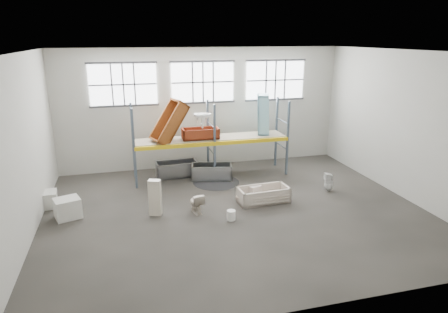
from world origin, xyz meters
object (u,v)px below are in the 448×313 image
object	(u,v)px
toilet_beige	(196,203)
toilet_white	(329,182)
carton_near	(68,208)
rust_tub_flat	(200,133)
blue_tub_upright	(263,114)
cistern_tall	(155,197)
steel_tub_right	(212,172)
bucket	(231,215)
bathtub_beige	(263,194)
steel_tub_left	(177,169)

from	to	relation	value
toilet_beige	toilet_white	bearing A→B (deg)	175.36
toilet_beige	carton_near	bearing A→B (deg)	-20.63
rust_tub_flat	blue_tub_upright	bearing A→B (deg)	4.37
cistern_tall	steel_tub_right	xyz separation A→B (m)	(2.46, 2.77, -0.29)
toilet_white	blue_tub_upright	xyz separation A→B (m)	(-1.58, 2.78, 2.05)
cistern_tall	steel_tub_right	world-z (taller)	cistern_tall
carton_near	rust_tub_flat	bearing A→B (deg)	28.12
bucket	toilet_beige	bearing A→B (deg)	139.02
steel_tub_right	rust_tub_flat	xyz separation A→B (m)	(-0.39, 0.23, 1.53)
blue_tub_upright	carton_near	world-z (taller)	blue_tub_upright
toilet_white	cistern_tall	bearing A→B (deg)	-71.78
bathtub_beige	toilet_beige	xyz separation A→B (m)	(-2.38, -0.28, 0.08)
toilet_beige	toilet_white	world-z (taller)	toilet_white
toilet_beige	cistern_tall	distance (m)	1.31
rust_tub_flat	steel_tub_right	bearing A→B (deg)	-30.55
rust_tub_flat	carton_near	world-z (taller)	rust_tub_flat
toilet_beige	steel_tub_left	bearing A→B (deg)	-99.72
toilet_white	bucket	world-z (taller)	toilet_white
cistern_tall	blue_tub_upright	size ratio (longest dim) A/B	0.73
blue_tub_upright	rust_tub_flat	bearing A→B (deg)	-175.63
bucket	steel_tub_left	bearing A→B (deg)	103.22
cistern_tall	blue_tub_upright	world-z (taller)	blue_tub_upright
steel_tub_right	blue_tub_upright	size ratio (longest dim) A/B	0.99
cistern_tall	toilet_beige	bearing A→B (deg)	10.97
bathtub_beige	bucket	size ratio (longest dim) A/B	5.55
bathtub_beige	steel_tub_left	distance (m)	4.14
rust_tub_flat	blue_tub_upright	distance (m)	2.71
cistern_tall	blue_tub_upright	bearing A→B (deg)	52.87
cistern_tall	steel_tub_left	xyz separation A→B (m)	(1.17, 3.43, -0.28)
carton_near	steel_tub_left	bearing A→B (deg)	37.71
toilet_white	steel_tub_left	distance (m)	5.94
toilet_beige	bucket	world-z (taller)	toilet_beige
bucket	carton_near	world-z (taller)	carton_near
blue_tub_upright	steel_tub_left	bearing A→B (deg)	176.33
bathtub_beige	blue_tub_upright	distance (m)	3.91
steel_tub_left	steel_tub_right	xyz separation A→B (m)	(1.29, -0.66, -0.01)
toilet_white	blue_tub_upright	distance (m)	3.80
cistern_tall	bucket	size ratio (longest dim) A/B	3.74
bathtub_beige	rust_tub_flat	world-z (taller)	rust_tub_flat
toilet_white	steel_tub_right	world-z (taller)	toilet_white
toilet_beige	blue_tub_upright	bearing A→B (deg)	-146.95
steel_tub_left	cistern_tall	bearing A→B (deg)	-108.83
bathtub_beige	cistern_tall	distance (m)	3.66
steel_tub_left	steel_tub_right	distance (m)	1.45
toilet_beige	bucket	bearing A→B (deg)	127.66
steel_tub_left	bucket	bearing A→B (deg)	-76.78
steel_tub_left	blue_tub_upright	distance (m)	4.13
bathtub_beige	toilet_beige	size ratio (longest dim) A/B	2.60
cistern_tall	carton_near	bearing A→B (deg)	-171.28
steel_tub_left	blue_tub_upright	xyz separation A→B (m)	(3.55, -0.23, 2.10)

